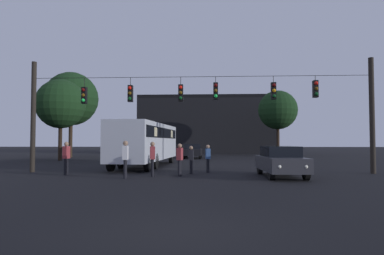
% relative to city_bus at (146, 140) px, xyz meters
% --- Properties ---
extents(ground_plane, '(168.00, 168.00, 0.00)m').
position_rel_city_bus_xyz_m(ground_plane, '(3.85, 7.23, -1.87)').
color(ground_plane, black).
rests_on(ground_plane, ground).
extents(overhead_signal_span, '(19.43, 0.44, 6.40)m').
position_rel_city_bus_xyz_m(overhead_signal_span, '(3.87, -4.85, 1.86)').
color(overhead_signal_span, black).
rests_on(overhead_signal_span, ground).
extents(city_bus, '(3.11, 11.12, 3.00)m').
position_rel_city_bus_xyz_m(city_bus, '(0.00, 0.00, 0.00)').
color(city_bus, '#B7BCC6').
rests_on(city_bus, ground).
extents(car_near_right, '(1.96, 4.39, 1.52)m').
position_rel_city_bus_xyz_m(car_near_right, '(8.02, -6.85, -1.07)').
color(car_near_right, '#2D2D33').
rests_on(car_near_right, ground).
extents(car_far_left, '(1.85, 4.36, 1.52)m').
position_rel_city_bus_xyz_m(car_far_left, '(2.72, 11.84, -1.07)').
color(car_far_left, black).
rests_on(car_far_left, ground).
extents(pedestrian_crossing_left, '(0.30, 0.40, 1.74)m').
position_rel_city_bus_xyz_m(pedestrian_crossing_left, '(-3.06, -6.40, -0.87)').
color(pedestrian_crossing_left, black).
rests_on(pedestrian_crossing_left, ground).
extents(pedestrian_crossing_center, '(0.26, 0.37, 1.79)m').
position_rel_city_bus_xyz_m(pedestrian_crossing_center, '(0.47, -7.93, -0.84)').
color(pedestrian_crossing_center, black).
rests_on(pedestrian_crossing_center, ground).
extents(pedestrian_crossing_right, '(0.32, 0.41, 1.65)m').
position_rel_city_bus_xyz_m(pedestrian_crossing_right, '(2.97, -6.75, -0.93)').
color(pedestrian_crossing_right, black).
rests_on(pedestrian_crossing_right, ground).
extents(pedestrian_near_bus, '(0.31, 0.40, 1.57)m').
position_rel_city_bus_xyz_m(pedestrian_near_bus, '(4.39, -4.73, -0.98)').
color(pedestrian_near_bus, black).
rests_on(pedestrian_near_bus, ground).
extents(pedestrian_trailing, '(0.32, 0.41, 1.75)m').
position_rel_city_bus_xyz_m(pedestrian_trailing, '(1.61, -6.93, -0.87)').
color(pedestrian_trailing, black).
rests_on(pedestrian_trailing, ground).
extents(pedestrian_far_side, '(0.26, 0.37, 1.52)m').
position_rel_city_bus_xyz_m(pedestrian_far_side, '(3.49, -5.53, -1.02)').
color(pedestrian_far_side, black).
rests_on(pedestrian_far_side, ground).
extents(corner_building, '(20.36, 9.21, 8.55)m').
position_rel_city_bus_xyz_m(corner_building, '(4.15, 29.30, 2.41)').
color(corner_building, black).
rests_on(corner_building, ground).
extents(tree_left_silhouette, '(4.77, 4.77, 8.02)m').
position_rel_city_bus_xyz_m(tree_left_silhouette, '(12.82, 18.15, 3.75)').
color(tree_left_silhouette, '#2D2116').
rests_on(tree_left_silhouette, ground).
extents(tree_behind_building, '(5.95, 5.95, 9.50)m').
position_rel_city_bus_xyz_m(tree_behind_building, '(-10.96, 13.15, 4.64)').
color(tree_behind_building, '#2D2116').
rests_on(tree_behind_building, ground).
extents(tree_right_far, '(4.58, 4.58, 7.55)m').
position_rel_city_bus_xyz_m(tree_right_far, '(-9.37, 6.97, 3.38)').
color(tree_right_far, black).
rests_on(tree_right_far, ground).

